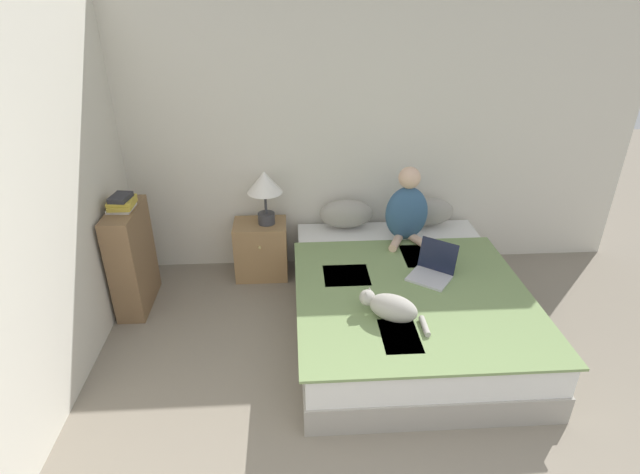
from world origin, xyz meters
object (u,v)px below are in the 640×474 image
at_px(person_sitting, 407,210).
at_px(book_stack_top, 121,203).
at_px(nightstand, 261,249).
at_px(cat_tabby, 391,307).
at_px(bookshelf, 132,258).
at_px(laptop_open, 432,270).
at_px(bed, 405,303).
at_px(table_lamp, 265,186).
at_px(pillow_far, 427,212).
at_px(pillow_near, 346,214).

xyz_separation_m(person_sitting, book_stack_top, (-2.31, -0.20, 0.21)).
bearing_deg(nightstand, cat_tabby, -55.64).
xyz_separation_m(bookshelf, book_stack_top, (0.01, -0.00, 0.50)).
distance_m(person_sitting, laptop_open, 0.67).
relative_size(bed, cat_tabby, 4.93).
relative_size(cat_tabby, table_lamp, 0.87).
relative_size(pillow_far, table_lamp, 1.00).
bearing_deg(table_lamp, pillow_far, 1.75).
relative_size(person_sitting, table_lamp, 1.35).
distance_m(nightstand, table_lamp, 0.63).
relative_size(pillow_near, bookshelf, 0.55).
relative_size(person_sitting, laptop_open, 1.59).
bearing_deg(pillow_far, cat_tabby, -113.13).
relative_size(pillow_far, laptop_open, 1.18).
xyz_separation_m(cat_tabby, table_lamp, (-0.87, 1.37, 0.35)).
bearing_deg(person_sitting, table_lamp, 169.67).
relative_size(pillow_far, person_sitting, 0.74).
bearing_deg(pillow_near, bookshelf, -165.85).
height_order(pillow_near, person_sitting, person_sitting).
relative_size(person_sitting, nightstand, 1.24).
xyz_separation_m(person_sitting, nightstand, (-1.28, 0.22, -0.46)).
relative_size(bed, laptop_open, 5.06).
height_order(laptop_open, bookshelf, bookshelf).
xyz_separation_m(pillow_far, book_stack_top, (-2.57, -0.46, 0.36)).
distance_m(bed, pillow_near, 1.06).
relative_size(pillow_near, pillow_far, 1.00).
xyz_separation_m(pillow_far, person_sitting, (-0.26, -0.27, 0.14)).
bearing_deg(bed, laptop_open, 7.73).
height_order(pillow_near, nightstand, pillow_near).
bearing_deg(bed, pillow_far, 67.94).
height_order(bed, table_lamp, table_lamp).
xyz_separation_m(pillow_near, pillow_far, (0.75, 0.00, 0.00)).
bearing_deg(pillow_near, laptop_open, -57.69).
bearing_deg(pillow_near, table_lamp, -176.45).
height_order(bed, cat_tabby, cat_tabby).
bearing_deg(book_stack_top, pillow_near, 14.25).
xyz_separation_m(laptop_open, bookshelf, (-2.39, 0.44, -0.06)).
bearing_deg(cat_tabby, bed, -84.16).
xyz_separation_m(nightstand, bookshelf, (-1.03, -0.42, 0.18)).
height_order(bed, bookshelf, bookshelf).
xyz_separation_m(bed, laptop_open, (0.19, 0.03, 0.28)).
bearing_deg(table_lamp, nightstand, 179.25).
bearing_deg(table_lamp, bookshelf, -159.31).
distance_m(cat_tabby, bookshelf, 2.19).
height_order(cat_tabby, nightstand, cat_tabby).
bearing_deg(bookshelf, cat_tabby, -25.80).
bearing_deg(book_stack_top, bed, -11.89).
xyz_separation_m(bed, table_lamp, (-1.10, 0.88, 0.67)).
height_order(pillow_far, bookshelf, bookshelf).
height_order(pillow_far, book_stack_top, book_stack_top).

